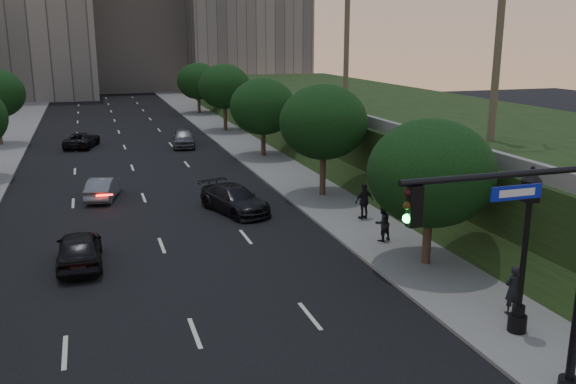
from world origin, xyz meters
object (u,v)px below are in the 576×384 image
object	(u,v)px
sedan_near_right	(234,199)
pedestrian_b	(382,223)
sedan_mid_left	(103,188)
street_lamp	(524,259)
sedan_far_left	(82,140)
sedan_near_left	(79,248)
pedestrian_c	(364,201)
traffic_signal_mast	(549,273)
sedan_far_right	(184,138)
pedestrian_a	(513,289)

from	to	relation	value
sedan_near_right	pedestrian_b	world-z (taller)	pedestrian_b
sedan_mid_left	sedan_near_right	xyz separation A→B (m)	(6.75, -5.18, 0.07)
street_lamp	sedan_near_right	world-z (taller)	street_lamp
sedan_mid_left	sedan_far_left	size ratio (longest dim) A/B	0.86
sedan_mid_left	sedan_near_right	world-z (taller)	sedan_near_right
sedan_far_left	pedestrian_b	world-z (taller)	pedestrian_b
sedan_near_left	sedan_near_right	size ratio (longest dim) A/B	0.89
sedan_far_left	sedan_near_right	size ratio (longest dim) A/B	0.94
pedestrian_c	sedan_far_left	bearing A→B (deg)	-75.31
traffic_signal_mast	sedan_mid_left	bearing A→B (deg)	111.98
sedan_far_right	pedestrian_b	size ratio (longest dim) A/B	2.72
traffic_signal_mast	sedan_far_right	world-z (taller)	traffic_signal_mast
sedan_near_right	sedan_far_right	world-z (taller)	sedan_far_right
street_lamp	sedan_far_right	xyz separation A→B (m)	(-4.93, 37.98, -1.83)
sedan_mid_left	pedestrian_c	bearing A→B (deg)	158.64
sedan_far_left	pedestrian_b	xyz separation A→B (m)	(13.31, -30.93, 0.36)
sedan_mid_left	sedan_far_right	distance (m)	17.61
pedestrian_c	street_lamp	bearing A→B (deg)	75.06
sedan_near_right	pedestrian_a	size ratio (longest dim) A/B	2.91
sedan_mid_left	pedestrian_a	world-z (taller)	pedestrian_a
street_lamp	sedan_far_left	xyz separation A→B (m)	(-13.39, 40.41, -1.98)
sedan_near_left	street_lamp	bearing A→B (deg)	141.98
traffic_signal_mast	pedestrian_b	distance (m)	13.17
traffic_signal_mast	sedan_far_right	bearing A→B (deg)	94.08
pedestrian_b	pedestrian_a	bearing A→B (deg)	78.36
sedan_near_left	pedestrian_a	distance (m)	17.15
sedan_far_left	sedan_near_right	xyz separation A→B (m)	(7.98, -23.68, 0.08)
sedan_far_left	pedestrian_c	size ratio (longest dim) A/B	2.47
street_lamp	sedan_mid_left	size ratio (longest dim) A/B	1.39
sedan_near_right	pedestrian_c	size ratio (longest dim) A/B	2.65
sedan_far_left	pedestrian_b	bearing A→B (deg)	129.63
sedan_far_left	sedan_far_right	size ratio (longest dim) A/B	1.00
pedestrian_b	sedan_near_right	bearing A→B (deg)	-70.50
sedan_far_right	sedan_near_right	bearing A→B (deg)	-83.13
street_lamp	sedan_near_left	distance (m)	17.41
sedan_near_left	pedestrian_c	bearing A→B (deg)	-170.81
traffic_signal_mast	sedan_mid_left	distance (m)	27.33
sedan_near_left	pedestrian_b	xyz separation A→B (m)	(13.37, -1.41, 0.25)
traffic_signal_mast	street_lamp	size ratio (longest dim) A/B	1.25
street_lamp	sedan_far_left	size ratio (longest dim) A/B	1.19
sedan_far_left	pedestrian_a	distance (m)	41.68
traffic_signal_mast	sedan_near_right	size ratio (longest dim) A/B	1.38
traffic_signal_mast	sedan_near_right	xyz separation A→B (m)	(-3.42, 20.01, -2.94)
traffic_signal_mast	pedestrian_c	distance (m)	16.60
traffic_signal_mast	sedan_far_right	size ratio (longest dim) A/B	1.49
sedan_far_left	sedan_near_left	bearing A→B (deg)	106.22
sedan_mid_left	sedan_far_left	bearing A→B (deg)	-72.39
sedan_near_left	pedestrian_b	size ratio (longest dim) A/B	2.60
sedan_near_left	sedan_far_right	bearing A→B (deg)	-106.48
traffic_signal_mast	pedestrian_c	size ratio (longest dim) A/B	3.66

